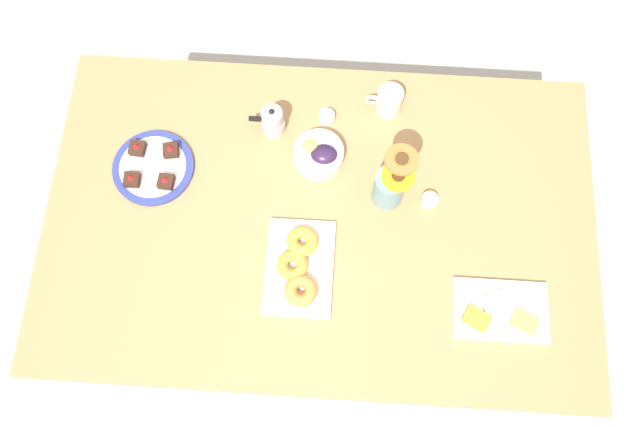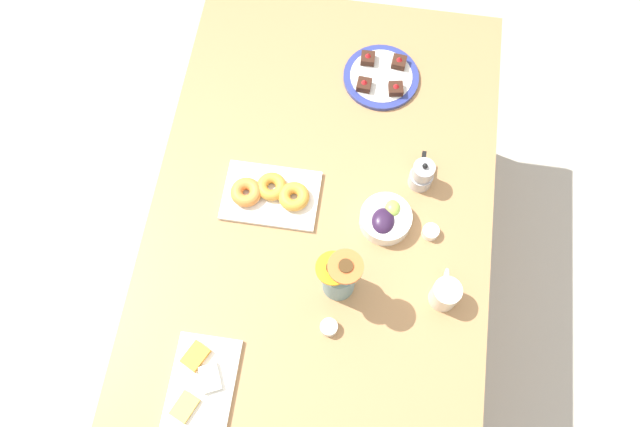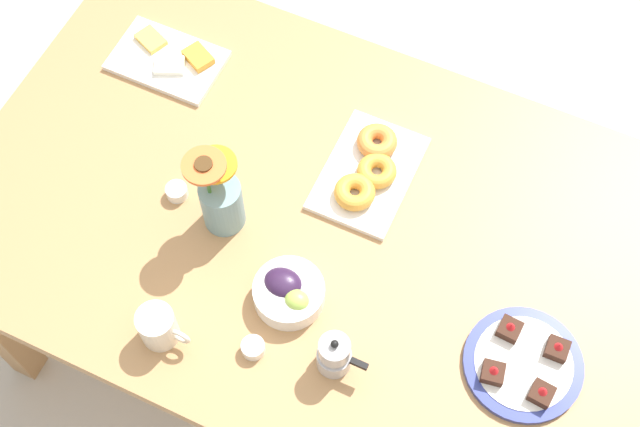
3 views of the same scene
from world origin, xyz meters
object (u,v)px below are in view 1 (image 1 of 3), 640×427
Objects in this scene: cheese_platter at (500,311)px; moka_pot at (273,121)px; grape_bowl at (319,154)px; croissant_platter at (299,267)px; jam_cup_berry at (430,200)px; dessert_plate at (153,167)px; coffee_mug at (389,101)px; jam_cup_honey at (326,117)px; flower_vase at (390,186)px; dining_table at (320,227)px.

moka_pot is (0.67, -0.52, 0.04)m from cheese_platter.
grape_bowl is 0.53× the size of croissant_platter.
jam_cup_berry is 0.20× the size of dessert_plate.
moka_pot reaches higher than jam_cup_berry.
coffee_mug is 0.43× the size of cheese_platter.
dessert_plate is (0.50, 0.20, -0.00)m from jam_cup_honey.
grape_bowl is 0.60× the size of flower_vase.
dessert_plate is (0.50, -0.12, 0.10)m from dining_table.
grape_bowl is at bearing 148.31° from moka_pot.
jam_cup_honey is 0.19× the size of flower_vase.
jam_cup_honey is (0.00, -0.32, 0.10)m from dining_table.
moka_pot reaches higher than jam_cup_honey.
dining_table is 6.63× the size of dessert_plate.
coffee_mug reaches higher than cheese_platter.
dessert_plate is at bearing -19.77° from cheese_platter.
grape_bowl is 0.57× the size of cheese_platter.
moka_pot is at bearing -23.56° from jam_cup_berry.
dining_table is at bearing -25.34° from cheese_platter.
dessert_plate is at bearing -3.59° from flower_vase.
flower_vase is (0.32, -0.32, 0.08)m from cheese_platter.
flower_vase is 2.07× the size of moka_pot.
moka_pot is at bearing 15.21° from coffee_mug.
dining_table is at bearing -107.58° from croissant_platter.
grape_bowl is 0.49m from dessert_plate.
cheese_platter reaches higher than dining_table.
croissant_platter is 1.16× the size of dessert_plate.
moka_pot reaches higher than cheese_platter.
grape_bowl is 0.62× the size of dessert_plate.
croissant_platter is 0.48m from jam_cup_honey.
coffee_mug is 0.27m from grape_bowl.
moka_pot reaches higher than croissant_platter.
cheese_platter is 1.08m from dessert_plate.
croissant_platter reaches higher than cheese_platter.
cheese_platter is 0.37m from jam_cup_berry.
coffee_mug is 0.95× the size of moka_pot.
jam_cup_berry is at bearing 175.71° from flower_vase.
coffee_mug is 2.35× the size of jam_cup_berry.
coffee_mug is 0.36m from moka_pot.
jam_cup_honey is (-0.04, -0.47, -0.00)m from croissant_platter.
flower_vase reaches higher than croissant_platter.
grape_bowl is 1.25× the size of moka_pot.
cheese_platter is at bearing 140.72° from grape_bowl.
dining_table is 0.35m from moka_pot.
dessert_plate reaches higher than jam_cup_berry.
grape_bowl is at bearing -27.58° from flower_vase.
coffee_mug is 0.29m from flower_vase.
dining_table is 0.27m from flower_vase.
cheese_platter is 0.57m from croissant_platter.
jam_cup_honey is at bearing -95.40° from croissant_platter.
cheese_platter is 0.93× the size of croissant_platter.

